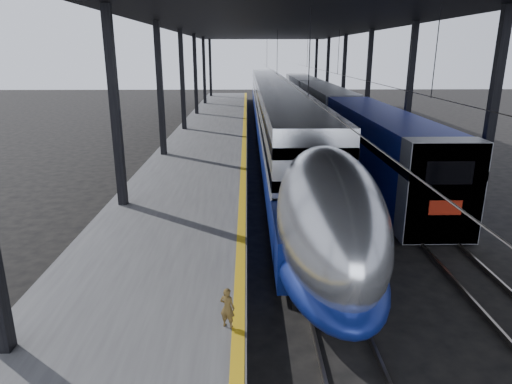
{
  "coord_description": "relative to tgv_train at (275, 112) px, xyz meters",
  "views": [
    {
      "loc": [
        -0.46,
        -13.66,
        7.24
      ],
      "look_at": [
        -0.14,
        3.36,
        2.0
      ],
      "focal_mm": 32.0,
      "sensor_mm": 36.0,
      "label": 1
    }
  ],
  "objects": [
    {
      "name": "tgv_train",
      "position": [
        0.0,
        0.0,
        0.0
      ],
      "size": [
        3.23,
        65.2,
        4.64
      ],
      "color": "#B5B7BC",
      "rests_on": "ground"
    },
    {
      "name": "child",
      "position": [
        -2.95,
        -31.1,
        -0.66
      ],
      "size": [
        0.44,
        0.37,
        1.01
      ],
      "primitive_type": "imported",
      "rotation": [
        0.0,
        0.0,
        2.74
      ],
      "color": "#533F1B",
      "rests_on": "platform"
    },
    {
      "name": "ground",
      "position": [
        -2.0,
        -26.86,
        -2.17
      ],
      "size": [
        160.0,
        160.0,
        0.0
      ],
      "primitive_type": "plane",
      "color": "black",
      "rests_on": "ground"
    },
    {
      "name": "second_train",
      "position": [
        5.0,
        2.93,
        -0.09
      ],
      "size": [
        2.97,
        56.05,
        4.09
      ],
      "color": "navy",
      "rests_on": "ground"
    },
    {
      "name": "rails",
      "position": [
        2.5,
        -6.86,
        -2.09
      ],
      "size": [
        6.52,
        80.0,
        0.16
      ],
      "color": "slate",
      "rests_on": "ground"
    },
    {
      "name": "canopy",
      "position": [
        -0.1,
        -6.86,
        6.95
      ],
      "size": [
        18.0,
        75.0,
        9.47
      ],
      "color": "black",
      "rests_on": "ground"
    },
    {
      "name": "platform",
      "position": [
        -5.5,
        -6.86,
        -1.67
      ],
      "size": [
        6.0,
        80.0,
        1.0
      ],
      "primitive_type": "cube",
      "color": "#4C4C4F",
      "rests_on": "ground"
    },
    {
      "name": "yellow_strip",
      "position": [
        -2.7,
        -6.86,
        -1.16
      ],
      "size": [
        0.3,
        80.0,
        0.01
      ],
      "primitive_type": "cube",
      "color": "gold",
      "rests_on": "platform"
    }
  ]
}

